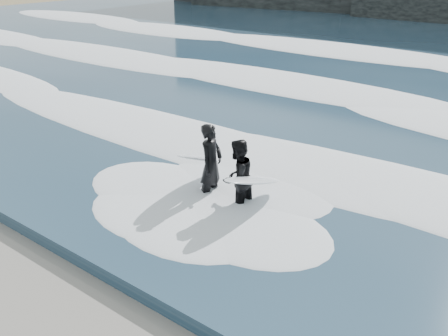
{
  "coord_description": "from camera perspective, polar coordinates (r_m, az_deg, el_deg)",
  "views": [
    {
      "loc": [
        5.69,
        -1.47,
        5.44
      ],
      "look_at": [
        -0.57,
        6.55,
        1.0
      ],
      "focal_mm": 40.0,
      "sensor_mm": 36.0,
      "label": 1
    }
  ],
  "objects": [
    {
      "name": "foam_near",
      "position": [
        12.94,
        8.7,
        0.37
      ],
      "size": [
        60.0,
        3.2,
        0.2
      ],
      "primitive_type": "ellipsoid",
      "color": "white",
      "rests_on": "sea"
    },
    {
      "name": "foam_mid",
      "position": [
        19.04,
        19.34,
        6.96
      ],
      "size": [
        60.0,
        4.0,
        0.24
      ],
      "primitive_type": "ellipsoid",
      "color": "white",
      "rests_on": "sea"
    },
    {
      "name": "surfer_left",
      "position": [
        11.39,
        -1.65,
        0.48
      ],
      "size": [
        1.09,
        1.82,
        1.93
      ],
      "color": "black",
      "rests_on": "ground"
    },
    {
      "name": "surfer_right",
      "position": [
        10.87,
        1.74,
        -1.18
      ],
      "size": [
        1.07,
        2.01,
        1.76
      ],
      "color": "black",
      "rests_on": "ground"
    }
  ]
}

